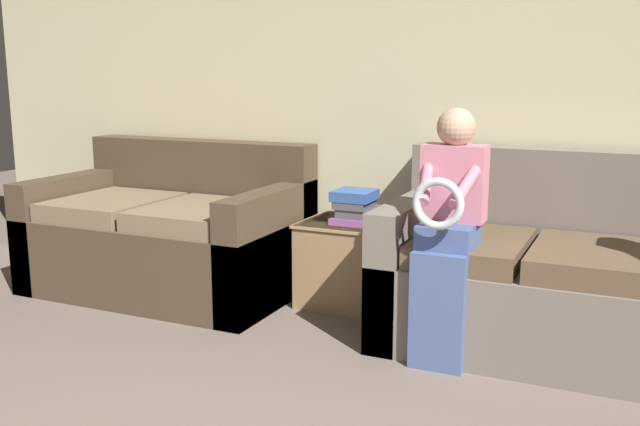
{
  "coord_description": "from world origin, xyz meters",
  "views": [
    {
      "loc": [
        0.96,
        -0.89,
        1.34
      ],
      "look_at": [
        -0.3,
        1.87,
        0.73
      ],
      "focal_mm": 40.0,
      "sensor_mm": 36.0,
      "label": 1
    }
  ],
  "objects_px": {
    "couch_main": "(590,285)",
    "child_left_seated": "(448,224)",
    "side_shelf": "(355,261)",
    "couch_side": "(170,237)",
    "book_stack": "(356,207)"
  },
  "relations": [
    {
      "from": "side_shelf",
      "to": "couch_main",
      "type": "bearing_deg",
      "value": -8.53
    },
    {
      "from": "book_stack",
      "to": "couch_main",
      "type": "bearing_deg",
      "value": -8.4
    },
    {
      "from": "couch_main",
      "to": "child_left_seated",
      "type": "distance_m",
      "value": 0.79
    },
    {
      "from": "side_shelf",
      "to": "book_stack",
      "type": "relative_size",
      "value": 1.94
    },
    {
      "from": "side_shelf",
      "to": "book_stack",
      "type": "xyz_separation_m",
      "value": [
        0.01,
        -0.0,
        0.32
      ]
    },
    {
      "from": "side_shelf",
      "to": "child_left_seated",
      "type": "bearing_deg",
      "value": -40.71
    },
    {
      "from": "book_stack",
      "to": "side_shelf",
      "type": "bearing_deg",
      "value": 144.04
    },
    {
      "from": "couch_side",
      "to": "side_shelf",
      "type": "bearing_deg",
      "value": 9.91
    },
    {
      "from": "couch_main",
      "to": "child_left_seated",
      "type": "height_order",
      "value": "child_left_seated"
    },
    {
      "from": "couch_side",
      "to": "child_left_seated",
      "type": "xyz_separation_m",
      "value": [
        1.85,
        -0.39,
        0.33
      ]
    },
    {
      "from": "couch_main",
      "to": "side_shelf",
      "type": "xyz_separation_m",
      "value": [
        -1.29,
        0.19,
        -0.08
      ]
    },
    {
      "from": "child_left_seated",
      "to": "side_shelf",
      "type": "height_order",
      "value": "child_left_seated"
    },
    {
      "from": "child_left_seated",
      "to": "couch_main",
      "type": "bearing_deg",
      "value": 33.47
    },
    {
      "from": "couch_side",
      "to": "book_stack",
      "type": "distance_m",
      "value": 1.2
    },
    {
      "from": "book_stack",
      "to": "child_left_seated",
      "type": "bearing_deg",
      "value": -40.74
    }
  ]
}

